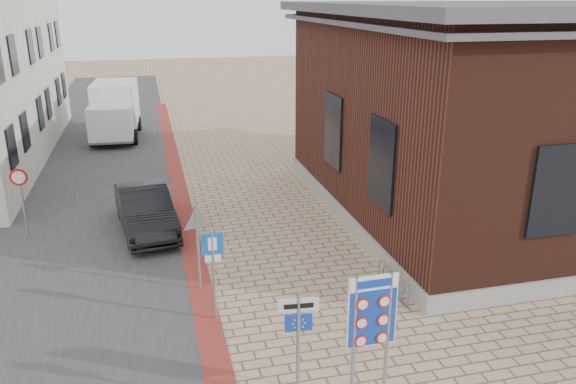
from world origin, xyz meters
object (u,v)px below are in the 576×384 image
border_sign (372,314)px  essen_sign (298,335)px  parking_sign (213,261)px  sedan (145,210)px  box_truck (115,110)px  bollard (198,244)px

border_sign → essen_sign: size_ratio=1.04×
parking_sign → border_sign: bearing=-54.8°
sedan → essen_sign: 9.57m
box_truck → parking_sign: box_truck is taller
sedan → parking_sign: 5.93m
essen_sign → sedan: bearing=110.7°
sedan → box_truck: box_truck is taller
border_sign → bollard: bearing=109.1°
box_truck → border_sign: bearing=-73.7°
parking_sign → essen_sign: bearing=-72.2°
sedan → bollard: sedan is taller
essen_sign → parking_sign: 3.64m
box_truck → essen_sign: (3.78, -22.28, 0.23)m
box_truck → bollard: size_ratio=4.78×
sedan → bollard: bearing=-71.0°
border_sign → parking_sign: 4.21m
essen_sign → parking_sign: essen_sign is taller
box_truck → essen_sign: size_ratio=2.16×
parking_sign → bollard: 3.14m
essen_sign → bollard: (-1.09, 6.50, -1.10)m
box_truck → essen_sign: box_truck is taller
essen_sign → box_truck: bearing=105.4°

